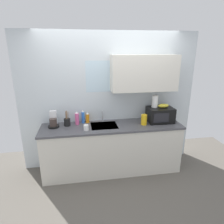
# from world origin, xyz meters

# --- Properties ---
(ground_plane) EXTENTS (5.66, 4.40, 0.02)m
(ground_plane) POSITION_xyz_m (0.00, -1.20, -0.01)
(ground_plane) COLOR #59544C
(kitchen_wall_assembly) EXTENTS (3.26, 0.42, 2.50)m
(kitchen_wall_assembly) POSITION_xyz_m (0.13, 0.30, 1.37)
(kitchen_wall_assembly) COLOR silver
(kitchen_wall_assembly) RESTS_ON ground
(counter_unit) EXTENTS (2.49, 0.63, 0.90)m
(counter_unit) POSITION_xyz_m (-0.00, 0.00, 0.46)
(counter_unit) COLOR silver
(counter_unit) RESTS_ON ground
(sink_faucet) EXTENTS (0.03, 0.03, 0.19)m
(sink_faucet) POSITION_xyz_m (-0.14, 0.24, 1.00)
(sink_faucet) COLOR #B2B5BA
(sink_faucet) RESTS_ON counter_unit
(microwave) EXTENTS (0.46, 0.35, 0.27)m
(microwave) POSITION_xyz_m (0.91, 0.05, 1.04)
(microwave) COLOR black
(microwave) RESTS_ON counter_unit
(banana_bunch) EXTENTS (0.20, 0.11, 0.07)m
(banana_bunch) POSITION_xyz_m (0.96, 0.05, 1.20)
(banana_bunch) COLOR gold
(banana_bunch) RESTS_ON microwave
(paper_towel_roll) EXTENTS (0.11, 0.11, 0.22)m
(paper_towel_roll) POSITION_xyz_m (0.81, 0.10, 1.28)
(paper_towel_roll) COLOR white
(paper_towel_roll) RESTS_ON microwave
(coffee_maker) EXTENTS (0.19, 0.21, 0.28)m
(coffee_maker) POSITION_xyz_m (-1.01, 0.11, 1.00)
(coffee_maker) COLOR black
(coffee_maker) RESTS_ON counter_unit
(dish_soap_bottle_orange) EXTENTS (0.07, 0.07, 0.20)m
(dish_soap_bottle_orange) POSITION_xyz_m (-0.42, 0.22, 0.99)
(dish_soap_bottle_orange) COLOR orange
(dish_soap_bottle_orange) RESTS_ON counter_unit
(dish_soap_bottle_blue) EXTENTS (0.06, 0.06, 0.25)m
(dish_soap_bottle_blue) POSITION_xyz_m (-0.50, 0.21, 1.02)
(dish_soap_bottle_blue) COLOR blue
(dish_soap_bottle_blue) RESTS_ON counter_unit
(dish_soap_bottle_pink) EXTENTS (0.07, 0.07, 0.25)m
(dish_soap_bottle_pink) POSITION_xyz_m (-0.61, 0.15, 1.02)
(dish_soap_bottle_pink) COLOR #E55999
(dish_soap_bottle_pink) RESTS_ON counter_unit
(cereal_canister) EXTENTS (0.10, 0.10, 0.19)m
(cereal_canister) POSITION_xyz_m (0.57, -0.05, 0.99)
(cereal_canister) COLOR gold
(cereal_canister) RESTS_ON counter_unit
(mug_white) EXTENTS (0.08, 0.08, 0.09)m
(mug_white) POSITION_xyz_m (-0.46, -0.14, 0.95)
(mug_white) COLOR white
(mug_white) RESTS_ON counter_unit
(utensil_crock) EXTENTS (0.11, 0.11, 0.29)m
(utensil_crock) POSITION_xyz_m (-0.78, 0.12, 0.97)
(utensil_crock) COLOR black
(utensil_crock) RESTS_ON counter_unit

